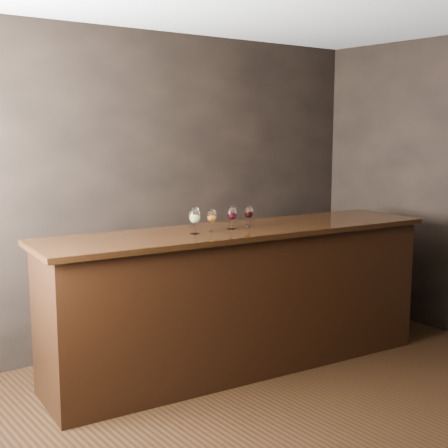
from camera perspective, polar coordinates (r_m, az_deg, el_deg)
ground at (r=4.28m, az=8.43°, el=-18.47°), size 5.00×5.00×0.00m
room_shell at (r=3.73m, az=5.28°, el=6.56°), size 5.02×4.52×2.81m
bar_counter at (r=5.10m, az=1.52°, el=-7.06°), size 3.25×1.04×1.12m
bar_top at (r=4.98m, az=1.54°, el=-0.63°), size 3.36×1.13×0.04m
back_bar_shelf at (r=5.85m, az=-2.45°, el=-5.49°), size 2.82×0.40×1.02m
glass_white at (r=4.70m, az=-2.69°, el=0.70°), size 0.08×0.08×0.20m
glass_amber at (r=4.82m, az=-1.12°, el=0.67°), size 0.07×0.07×0.17m
glass_red_a at (r=4.92m, az=0.71°, el=0.93°), size 0.08×0.08×0.18m
glass_red_b at (r=5.04m, az=2.27°, el=1.03°), size 0.07×0.07×0.17m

